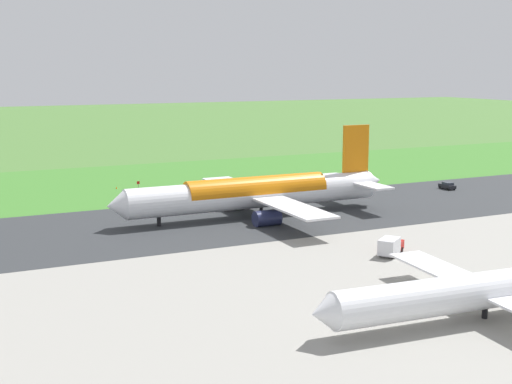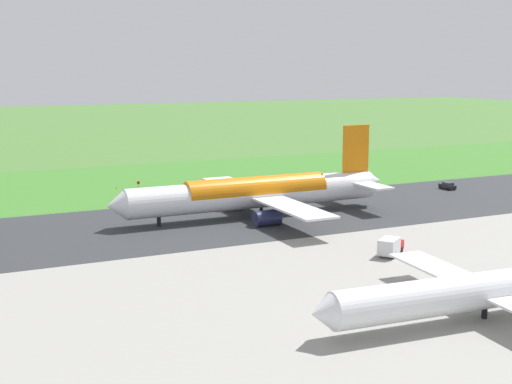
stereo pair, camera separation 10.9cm
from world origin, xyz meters
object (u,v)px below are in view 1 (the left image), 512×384
object	(u,v)px
no_stopping_sign	(138,186)
service_car_followme	(447,186)
airliner_main	(258,193)
service_truck_fuel	(391,246)
traffic_cone_orange	(117,188)
airliner_parked_mid	(488,289)

from	to	relation	value
no_stopping_sign	service_car_followme	bearing A→B (deg)	158.24
airliner_main	no_stopping_sign	world-z (taller)	airliner_main
service_car_followme	service_truck_fuel	xyz separation A→B (m)	(44.16, 39.48, 0.56)
traffic_cone_orange	service_truck_fuel	bearing A→B (deg)	107.20
service_truck_fuel	no_stopping_sign	xyz separation A→B (m)	(18.85, -64.64, 0.07)
service_car_followme	no_stopping_sign	bearing A→B (deg)	-21.76
service_truck_fuel	no_stopping_sign	world-z (taller)	service_truck_fuel
airliner_parked_mid	traffic_cone_orange	world-z (taller)	airliner_parked_mid
service_car_followme	service_truck_fuel	world-z (taller)	service_truck_fuel
airliner_parked_mid	service_car_followme	size ratio (longest dim) A/B	9.53
service_car_followme	traffic_cone_orange	world-z (taller)	service_car_followme
service_truck_fuel	no_stopping_sign	size ratio (longest dim) A/B	2.42
airliner_parked_mid	traffic_cone_orange	size ratio (longest dim) A/B	74.91
service_truck_fuel	no_stopping_sign	bearing A→B (deg)	-73.74
airliner_main	traffic_cone_orange	xyz separation A→B (m)	(16.20, -39.18, -4.08)
airliner_main	no_stopping_sign	xyz separation A→B (m)	(13.02, -32.66, -2.88)
airliner_parked_mid	service_truck_fuel	world-z (taller)	airliner_parked_mid
airliner_main	service_car_followme	bearing A→B (deg)	-171.46
service_car_followme	no_stopping_sign	xyz separation A→B (m)	(63.02, -25.15, 0.63)
airliner_parked_mid	traffic_cone_orange	distance (m)	97.58
airliner_parked_mid	service_car_followme	world-z (taller)	airliner_parked_mid
no_stopping_sign	traffic_cone_orange	world-z (taller)	no_stopping_sign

